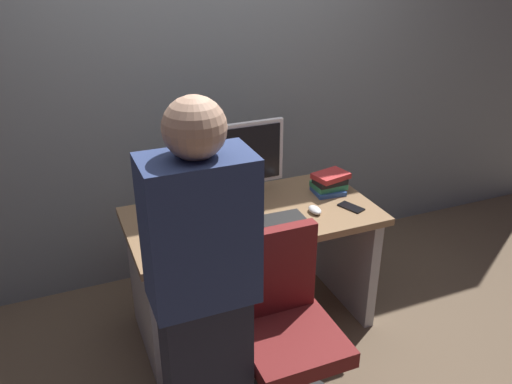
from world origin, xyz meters
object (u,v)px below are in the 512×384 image
object	(u,v)px
office_chair	(286,339)
keyboard	(265,222)
monitor	(238,158)
mouse	(315,210)
cup_near_keyboard	(192,221)
cup_by_monitor	(172,202)
book_stack	(329,183)
cell_phone	(351,207)
desk	(253,250)
person_at_desk	(203,299)

from	to	relation	value
office_chair	keyboard	world-z (taller)	office_chair
monitor	mouse	world-z (taller)	monitor
cup_near_keyboard	cup_by_monitor	xyz separation A→B (m)	(-0.04, 0.25, -0.00)
monitor	book_stack	bearing A→B (deg)	-11.55
cup_near_keyboard	book_stack	bearing A→B (deg)	8.05
monitor	book_stack	distance (m)	0.58
keyboard	book_stack	bearing A→B (deg)	24.00
office_chair	cup_by_monitor	distance (m)	0.97
cup_by_monitor	book_stack	distance (m)	0.92
cell_phone	cup_near_keyboard	bearing A→B (deg)	152.18
keyboard	cup_near_keyboard	world-z (taller)	cup_near_keyboard
desk	cup_near_keyboard	size ratio (longest dim) A/B	13.51
monitor	cup_by_monitor	size ratio (longest dim) A/B	5.44
desk	cup_near_keyboard	world-z (taller)	cup_near_keyboard
desk	person_at_desk	size ratio (longest dim) A/B	0.83
mouse	cup_by_monitor	distance (m)	0.78
keyboard	mouse	distance (m)	0.30
office_chair	person_at_desk	distance (m)	0.59
mouse	cup_by_monitor	xyz separation A→B (m)	(-0.71, 0.32, 0.03)
keyboard	book_stack	distance (m)	0.55
cell_phone	mouse	bearing A→B (deg)	151.61
monitor	keyboard	world-z (taller)	monitor
keyboard	cup_by_monitor	distance (m)	0.53
monitor	keyboard	bearing A→B (deg)	-84.89
monitor	keyboard	xyz separation A→B (m)	(0.03, -0.32, -0.25)
cell_phone	office_chair	bearing A→B (deg)	-162.86
office_chair	cup_near_keyboard	distance (m)	0.75
desk	cell_phone	size ratio (longest dim) A/B	9.45
monitor	cup_near_keyboard	bearing A→B (deg)	-145.84
person_at_desk	cup_by_monitor	size ratio (longest dim) A/B	16.51
office_chair	mouse	size ratio (longest dim) A/B	9.40
desk	monitor	world-z (taller)	monitor
person_at_desk	cup_near_keyboard	distance (m)	0.72
person_at_desk	cup_by_monitor	distance (m)	0.95
mouse	desk	bearing A→B (deg)	158.51
monitor	cup_by_monitor	world-z (taller)	monitor
keyboard	mouse	size ratio (longest dim) A/B	4.30
mouse	book_stack	bearing A→B (deg)	44.56
monitor	cup_by_monitor	distance (m)	0.43
person_at_desk	office_chair	bearing A→B (deg)	13.34
keyboard	office_chair	bearing A→B (deg)	-101.34
keyboard	cell_phone	xyz separation A→B (m)	(0.52, -0.01, -0.01)
person_at_desk	mouse	bearing A→B (deg)	37.16
mouse	monitor	bearing A→B (deg)	137.19
cup_by_monitor	cell_phone	size ratio (longest dim) A/B	0.69
mouse	cup_by_monitor	size ratio (longest dim) A/B	1.01
cup_near_keyboard	cell_phone	bearing A→B (deg)	-6.48
desk	mouse	world-z (taller)	mouse
cell_phone	keyboard	bearing A→B (deg)	157.08
desk	cup_near_keyboard	bearing A→B (deg)	-171.92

